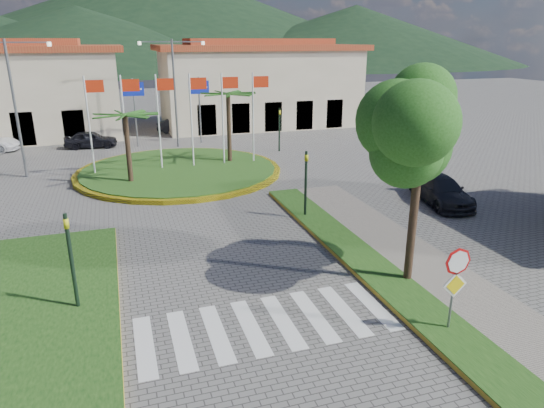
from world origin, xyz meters
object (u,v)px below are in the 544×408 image
object	(u,v)px
roundabout_island	(179,170)
deciduous_tree	(422,133)
stop_sign	(456,277)
car_dark_b	(180,125)
car_dark_a	(91,139)
car_side_right	(441,190)

from	to	relation	value
roundabout_island	deciduous_tree	xyz separation A→B (m)	(5.50, -17.00, 5.00)
stop_sign	car_dark_b	distance (m)	34.24
stop_sign	car_dark_a	bearing A→B (deg)	109.21
roundabout_island	car_side_right	size ratio (longest dim) A/B	2.72
car_dark_b	car_side_right	bearing A→B (deg)	-139.74
deciduous_tree	car_dark_b	bearing A→B (deg)	96.43
roundabout_island	car_dark_a	world-z (taller)	roundabout_island
deciduous_tree	roundabout_island	bearing A→B (deg)	107.91
deciduous_tree	car_side_right	world-z (taller)	deciduous_tree
roundabout_island	car_dark_b	xyz separation A→B (m)	(2.00, 14.06, 0.47)
roundabout_island	car_dark_b	bearing A→B (deg)	81.93
roundabout_island	car_dark_b	world-z (taller)	roundabout_island
stop_sign	deciduous_tree	bearing A→B (deg)	78.82
deciduous_tree	car_side_right	bearing A→B (deg)	47.24
stop_sign	car_dark_a	xyz separation A→B (m)	(-10.34, 29.68, -1.13)
roundabout_island	car_side_right	xyz separation A→B (m)	(11.88, -10.09, 0.50)
deciduous_tree	car_dark_a	size ratio (longest dim) A/B	1.76
roundabout_island	deciduous_tree	world-z (taller)	deciduous_tree
car_dark_a	car_dark_b	distance (m)	8.66
car_dark_a	car_dark_b	xyz separation A→B (m)	(7.44, 4.42, -0.01)
car_dark_a	roundabout_island	bearing A→B (deg)	-144.81
car_dark_a	car_side_right	distance (m)	26.26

